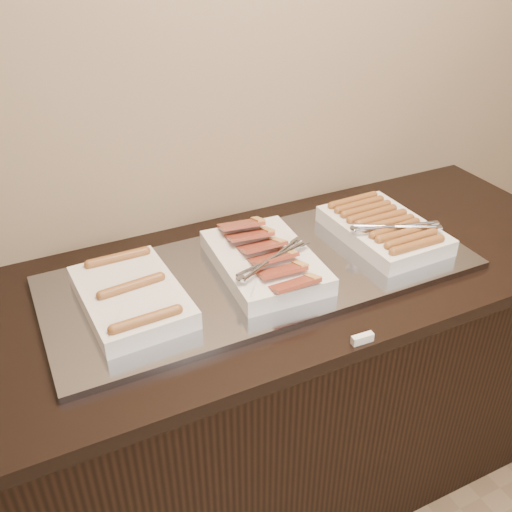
{
  "coord_description": "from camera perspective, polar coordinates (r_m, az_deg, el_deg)",
  "views": [
    {
      "loc": [
        -0.61,
        0.94,
        1.8
      ],
      "look_at": [
        -0.03,
        2.13,
        0.97
      ],
      "focal_mm": 40.0,
      "sensor_mm": 36.0,
      "label": 1
    }
  ],
  "objects": [
    {
      "name": "dish_center",
      "position": [
        1.58,
        0.91,
        -0.41
      ],
      "size": [
        0.28,
        0.41,
        0.09
      ],
      "rotation": [
        0.0,
        0.0,
        -0.06
      ],
      "color": "white",
      "rests_on": "warming_tray"
    },
    {
      "name": "label_holder",
      "position": [
        1.4,
        10.59,
        -8.13
      ],
      "size": [
        0.06,
        0.02,
        0.02
      ],
      "primitive_type": "cube",
      "rotation": [
        0.0,
        0.0,
        -0.04
      ],
      "color": "white",
      "rests_on": "counter"
    },
    {
      "name": "warming_tray",
      "position": [
        1.6,
        0.69,
        -1.64
      ],
      "size": [
        1.2,
        0.5,
        0.02
      ],
      "primitive_type": "cube",
      "color": "#9497A2",
      "rests_on": "counter"
    },
    {
      "name": "dish_left",
      "position": [
        1.48,
        -12.37,
        -3.92
      ],
      "size": [
        0.25,
        0.36,
        0.07
      ],
      "rotation": [
        0.0,
        0.0,
        0.05
      ],
      "color": "white",
      "rests_on": "warming_tray"
    },
    {
      "name": "counter",
      "position": [
        1.9,
        0.8,
        -13.15
      ],
      "size": [
        2.06,
        0.76,
        0.9
      ],
      "color": "black",
      "rests_on": "ground"
    },
    {
      "name": "dish_right",
      "position": [
        1.77,
        12.66,
        2.73
      ],
      "size": [
        0.27,
        0.38,
        0.08
      ],
      "rotation": [
        0.0,
        0.0,
        0.02
      ],
      "color": "white",
      "rests_on": "warming_tray"
    }
  ]
}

